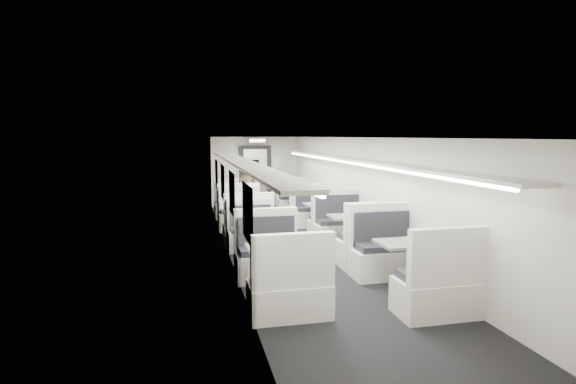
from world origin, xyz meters
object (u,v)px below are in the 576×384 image
vestibule_door (255,176)px  passenger (247,194)px  booth_left_b (243,220)px  booth_right_b (322,217)px  exit_sign (257,141)px  booth_left_c (257,242)px  booth_right_d (409,267)px  booth_right_c (353,234)px  booth_left_d (277,270)px  booth_left_a (235,209)px  booth_right_a (299,204)px

vestibule_door → passenger: bearing=-103.1°
booth_left_b → booth_right_b: size_ratio=1.06×
booth_right_b → exit_sign: size_ratio=3.41×
booth_left_c → exit_sign: (1.00, 6.26, 1.92)m
booth_left_b → passenger: 1.84m
booth_right_d → booth_right_c: bearing=90.0°
booth_left_b → exit_sign: 4.68m
booth_left_b → booth_left_d: bearing=-90.0°
booth_left_a → booth_right_d: size_ratio=0.91×
booth_left_a → vestibule_door: vestibule_door is taller
booth_left_a → booth_left_d: bearing=-90.0°
booth_right_b → booth_right_c: size_ratio=0.91×
booth_right_a → booth_left_b: bearing=-129.4°
booth_left_b → vestibule_door: (1.00, 4.65, 0.64)m
booth_left_d → booth_right_a: size_ratio=1.08×
booth_right_a → vestibule_door: 2.52m
booth_right_c → exit_sign: bearing=99.0°
booth_left_c → booth_right_c: booth_right_c is taller
booth_right_a → passenger: (-1.67, -0.68, 0.45)m
booth_left_d → booth_left_c: bearing=90.0°
booth_left_b → passenger: passenger is taller
booth_left_b → booth_left_c: booth_left_b is taller
vestibule_door → exit_sign: size_ratio=3.39×
booth_right_a → booth_left_a: bearing=-163.2°
booth_right_b → booth_right_d: bearing=-90.0°
booth_left_d → passenger: bearing=86.8°
booth_right_a → passenger: 1.86m
booth_left_a → exit_sign: size_ratio=3.47×
passenger → booth_left_c: bearing=-92.4°
booth_left_a → passenger: bearing=-12.6°
booth_left_d → vestibule_door: size_ratio=1.06×
booth_left_c → booth_right_a: 4.96m
booth_left_c → exit_sign: 6.62m
exit_sign → booth_right_c: bearing=-81.0°
booth_left_c → booth_right_a: bearing=66.2°
booth_right_d → exit_sign: (-1.00, 8.69, 1.86)m
booth_left_d → booth_left_a: bearing=90.0°
vestibule_door → exit_sign: exit_sign is taller
booth_right_a → exit_sign: (-1.00, 1.73, 1.91)m
booth_left_d → booth_right_b: 4.68m
booth_left_a → booth_left_b: size_ratio=0.96×
booth_left_d → exit_sign: bearing=83.2°
booth_left_b → booth_right_a: 3.15m
booth_left_a → booth_right_a: (2.00, 0.60, -0.01)m
booth_right_a → passenger: size_ratio=1.26×
booth_left_b → booth_left_d: same height
booth_right_d → vestibule_door: 9.25m
booth_left_d → booth_right_b: size_ratio=1.06×
booth_left_b → exit_sign: (1.00, 4.16, 1.88)m
booth_right_c → exit_sign: (-1.00, 6.29, 1.86)m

